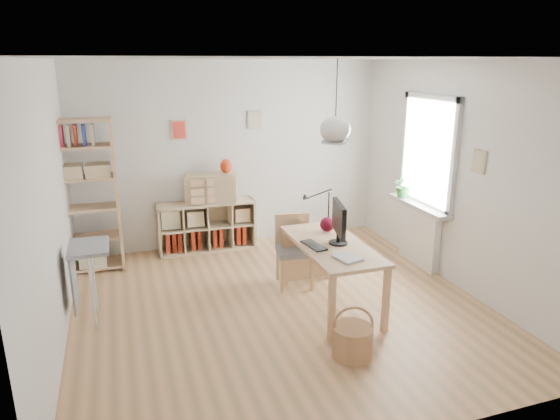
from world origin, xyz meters
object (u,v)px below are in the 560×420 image
object	(u,v)px
chair	(294,246)
storage_chest	(320,253)
desk	(331,252)
drawer_chest	(211,188)
cube_shelf	(205,229)
tall_bookshelf	(85,190)
monitor	(339,221)

from	to	relation	value
chair	storage_chest	xyz separation A→B (m)	(0.53, 0.41, -0.32)
desk	drawer_chest	world-z (taller)	drawer_chest
cube_shelf	drawer_chest	bearing A→B (deg)	-20.33
storage_chest	drawer_chest	world-z (taller)	drawer_chest
storage_chest	desk	bearing A→B (deg)	-102.29
cube_shelf	chair	world-z (taller)	chair
tall_bookshelf	storage_chest	world-z (taller)	tall_bookshelf
cube_shelf	tall_bookshelf	xyz separation A→B (m)	(-1.56, -0.28, 0.79)
cube_shelf	tall_bookshelf	size ratio (longest dim) A/B	0.70
tall_bookshelf	storage_chest	bearing A→B (deg)	-16.20
chair	desk	bearing A→B (deg)	-64.45
storage_chest	drawer_chest	distance (m)	1.81
desk	tall_bookshelf	bearing A→B (deg)	142.99
storage_chest	monitor	bearing A→B (deg)	-98.76
desk	monitor	distance (m)	0.36
storage_chest	cube_shelf	bearing A→B (deg)	144.68
desk	monitor	world-z (taller)	monitor
tall_bookshelf	drawer_chest	distance (m)	1.70
desk	storage_chest	bearing A→B (deg)	73.22
storage_chest	monitor	xyz separation A→B (m)	(-0.26, -1.12, 0.83)
desk	storage_chest	distance (m)	1.25
desk	cube_shelf	world-z (taller)	desk
storage_chest	chair	bearing A→B (deg)	-137.55
monitor	drawer_chest	world-z (taller)	monitor
tall_bookshelf	monitor	bearing A→B (deg)	-36.58
cube_shelf	monitor	bearing A→B (deg)	-64.17
cube_shelf	desk	bearing A→B (deg)	-65.39
chair	storage_chest	bearing A→B (deg)	47.96
desk	cube_shelf	xyz separation A→B (m)	(-1.02, 2.23, -0.36)
monitor	tall_bookshelf	bearing A→B (deg)	156.86
drawer_chest	chair	bearing A→B (deg)	-49.22
desk	drawer_chest	bearing A→B (deg)	112.59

